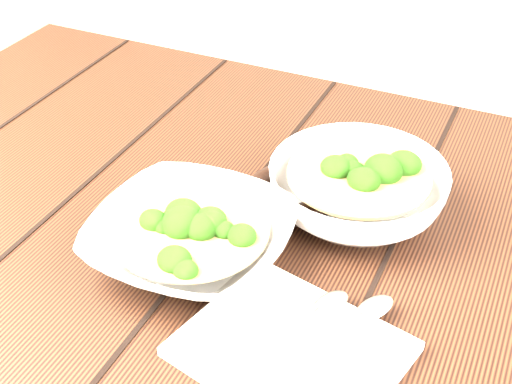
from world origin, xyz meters
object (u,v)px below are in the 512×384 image
at_px(table, 242,293).
at_px(napkin, 291,349).
at_px(trivet, 290,194).
at_px(soup_bowl_front, 191,238).
at_px(soup_bowl_back, 357,189).

bearing_deg(table, napkin, -51.14).
relative_size(table, trivet, 10.22).
bearing_deg(soup_bowl_front, table, 75.58).
relative_size(table, soup_bowl_front, 5.42).
distance_m(soup_bowl_back, trivet, 0.09).
xyz_separation_m(soup_bowl_front, soup_bowl_back, (0.14, 0.16, 0.01)).
bearing_deg(napkin, soup_bowl_back, 106.44).
bearing_deg(table, trivet, 57.03).
bearing_deg(trivet, soup_bowl_front, -112.83).
bearing_deg(soup_bowl_front, soup_bowl_back, 48.08).
height_order(soup_bowl_back, napkin, soup_bowl_back).
bearing_deg(trivet, napkin, -67.22).
distance_m(table, soup_bowl_front, 0.17).
distance_m(soup_bowl_front, trivet, 0.16).
bearing_deg(soup_bowl_front, napkin, -28.05).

